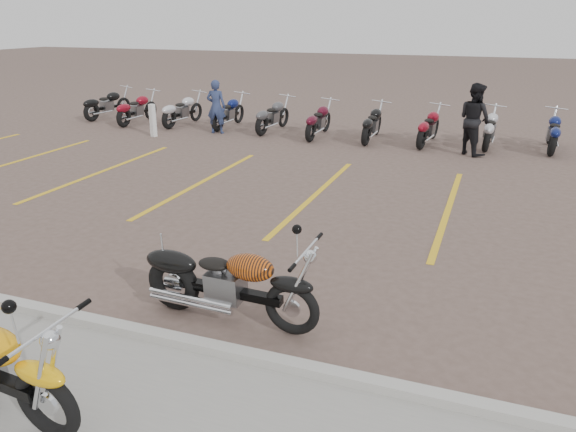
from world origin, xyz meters
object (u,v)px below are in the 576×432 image
Objects in this scene: person_b at (474,119)px; person_a at (216,107)px; bollard at (153,120)px; flame_cruiser at (226,285)px.

person_a is at bearing 43.07° from person_b.
person_a reaches higher than bollard.
person_a is 1.68× the size of bollard.
bollard is (-9.39, -0.99, -0.45)m from person_b.
person_a is 0.88× the size of person_b.
bollard is (-7.15, 9.27, 0.03)m from flame_cruiser.
bollard reaches higher than flame_cruiser.
flame_cruiser is 11.84m from person_a.
person_a is 7.80m from person_b.
person_b reaches higher than bollard.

